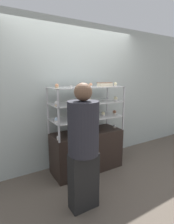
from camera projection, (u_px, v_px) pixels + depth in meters
ground_plane at (87, 169)px, 3.18m from camera, size 20.00×20.00×0.00m
back_wall at (76, 95)px, 3.24m from camera, size 8.00×0.05×2.60m
display_base at (87, 151)px, 3.10m from camera, size 1.24×0.49×0.71m
display_riser_lower at (87, 118)px, 2.98m from camera, size 1.24×0.49×0.26m
display_riser_middle at (87, 103)px, 2.93m from camera, size 1.24×0.49×0.26m
display_riser_upper at (87, 88)px, 2.88m from camera, size 1.24×0.49×0.26m
layer_cake_centerpiece at (89, 126)px, 3.12m from camera, size 0.21×0.21×0.13m
sheet_cake_frosted at (105, 84)px, 3.05m from camera, size 0.25×0.14×0.06m
cupcake_0 at (58, 138)px, 2.63m from camera, size 0.05×0.05×0.07m
cupcake_1 at (114, 126)px, 3.25m from camera, size 0.05×0.05×0.07m
price_tag_0 at (86, 136)px, 2.76m from camera, size 0.04×0.00×0.04m
cupcake_2 at (57, 120)px, 2.66m from camera, size 0.07×0.07×0.08m
cupcake_3 at (74, 118)px, 2.76m from camera, size 0.07×0.07×0.08m
cupcake_4 at (88, 116)px, 2.93m from camera, size 0.07×0.07×0.08m
cupcake_5 at (103, 114)px, 3.06m from camera, size 0.07×0.07×0.08m
cupcake_6 at (114, 112)px, 3.20m from camera, size 0.07×0.07×0.08m
price_tag_1 at (92, 119)px, 2.77m from camera, size 0.04×0.00×0.04m
cupcake_7 at (57, 104)px, 2.56m from camera, size 0.07×0.07×0.07m
cupcake_8 at (90, 101)px, 2.87m from camera, size 0.07×0.07×0.07m
cupcake_9 at (116, 99)px, 3.13m from camera, size 0.07×0.07×0.07m
price_tag_2 at (75, 104)px, 2.56m from camera, size 0.04×0.00×0.04m
cupcake_10 at (57, 86)px, 2.55m from camera, size 0.05×0.05×0.07m
cupcake_11 at (91, 85)px, 2.79m from camera, size 0.05×0.05×0.07m
cupcake_12 at (116, 84)px, 3.11m from camera, size 0.05×0.05×0.07m
price_tag_3 at (71, 87)px, 2.48m from camera, size 0.04×0.00×0.04m
customer_figure at (83, 145)px, 2.09m from camera, size 0.37×0.37×1.58m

